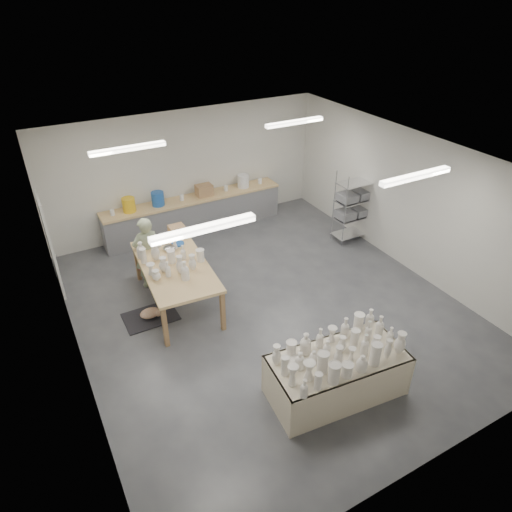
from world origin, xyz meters
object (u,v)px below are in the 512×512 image
work_table (173,262)px  drying_table (337,372)px  potter (148,253)px  red_stool (147,266)px

work_table → drying_table: bearing=-64.5°
drying_table → potter: potter is taller
drying_table → work_table: work_table is taller
drying_table → potter: bearing=116.5°
potter → drying_table: bearing=110.6°
red_stool → work_table: bearing=-75.2°
red_stool → drying_table: bearing=-70.2°
drying_table → potter: 4.55m
work_table → red_stool: 1.24m
work_table → red_stool: (-0.28, 1.04, -0.61)m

